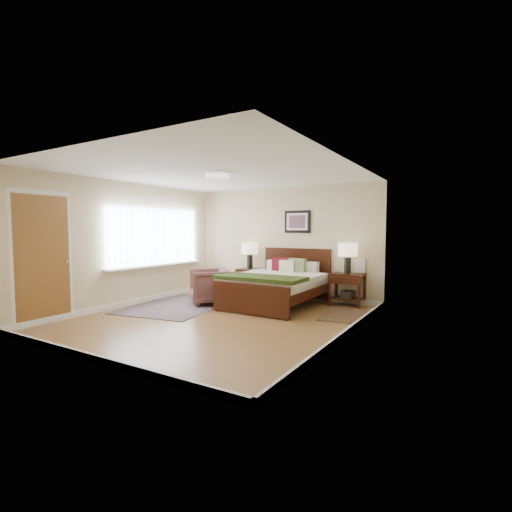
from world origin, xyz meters
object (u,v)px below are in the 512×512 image
lamp_right (348,252)px  rug_persian (179,305)px  lamp_left (250,250)px  nightstand_left (249,274)px  nightstand_right (347,286)px  armchair (210,286)px  bed (276,281)px

lamp_right → rug_persian: lamp_right is taller
lamp_right → lamp_left: bearing=180.0°
nightstand_left → lamp_right: (2.34, 0.02, 0.59)m
lamp_left → rug_persian: size_ratio=0.26×
nightstand_left → rug_persian: size_ratio=0.27×
nightstand_left → nightstand_right: bearing=0.2°
nightstand_right → lamp_left: (-2.34, 0.01, 0.67)m
lamp_right → armchair: 2.91m
armchair → rug_persian: 0.73m
bed → nightstand_left: bed is taller
nightstand_right → nightstand_left: bearing=-179.8°
bed → nightstand_right: size_ratio=3.12×
lamp_right → rug_persian: bearing=-148.4°
lamp_right → rug_persian: 3.59m
lamp_right → nightstand_left: bearing=-179.5°
armchair → lamp_left: bearing=128.5°
nightstand_right → lamp_left: 2.43m
bed → rug_persian: size_ratio=0.89×
nightstand_left → lamp_right: size_ratio=1.02×
nightstand_left → rug_persian: (-0.58, -1.78, -0.49)m
nightstand_right → lamp_left: lamp_left is taller
lamp_left → bed: bearing=-34.8°
bed → lamp_left: 1.48m
bed → lamp_right: (1.22, 0.78, 0.58)m
bed → nightstand_right: bed is taller
armchair → bed: bearing=68.0°
nightstand_right → rug_persian: 3.44m
bed → armchair: bearing=-157.0°
lamp_left → armchair: lamp_left is taller
lamp_left → armchair: bearing=-96.5°
nightstand_right → armchair: size_ratio=0.82×
lamp_left → lamp_right: lamp_right is taller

